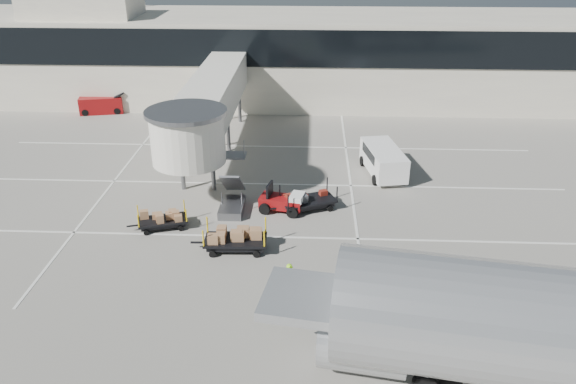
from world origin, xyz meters
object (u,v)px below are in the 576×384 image
Objects in this scene: box_cart_near at (235,239)px; belt_loader at (102,105)px; suitcase_cart at (309,201)px; ground_worker at (290,281)px; minivan at (383,158)px; baggage_tug at (283,201)px; box_cart_far at (164,220)px.

box_cart_near is 28.04m from belt_loader.
ground_worker is at bearing -117.66° from suitcase_cart.
minivan is (8.87, 10.60, 0.50)m from box_cart_near.
belt_loader reaches higher than suitcase_cart.
box_cart_near is 0.76× the size of minivan.
box_cart_near is at bearing -140.06° from minivan.
suitcase_cart is 6.26m from box_cart_near.
ground_worker reaches higher than baggage_tug.
box_cart_far is 15.73m from minivan.
box_cart_far is 0.64× the size of minivan.
box_cart_far is at bearing 138.74° from ground_worker.
ground_worker is at bearing -71.95° from baggage_tug.
minivan is at bearing 15.00° from box_cart_far.
baggage_tug is 7.12m from box_cart_far.
belt_loader is (-18.43, 27.44, -0.11)m from ground_worker.
baggage_tug is at bearing -59.10° from belt_loader.
box_cart_near is 2.36× the size of ground_worker.
suitcase_cart is 0.76× the size of minivan.
ground_worker is 15.70m from minivan.
ground_worker is at bearing -54.53° from box_cart_near.
suitcase_cart is 8.69m from box_cart_far.
suitcase_cart is 8.98m from ground_worker.
minivan is at bearing 25.41° from suitcase_cart.
minivan reaches higher than suitcase_cart.
baggage_tug is at bearing 61.94° from box_cart_near.
belt_loader is (-15.37, 23.45, 0.11)m from box_cart_near.
belt_loader is at bearing 99.97° from box_cart_far.
belt_loader is (-17.64, 18.81, 0.13)m from baggage_tug.
minivan is (13.29, 8.40, 0.63)m from box_cart_far.
minivan is (6.61, 5.96, 0.52)m from baggage_tug.
minivan is at bearing 66.60° from ground_worker.
baggage_tug is at bearing -148.07° from minivan.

